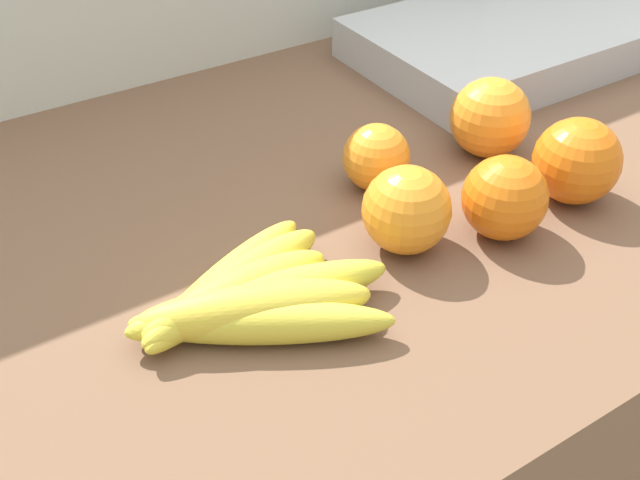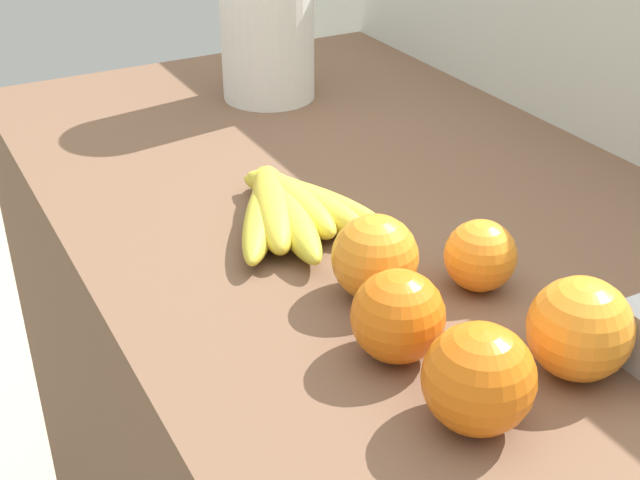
{
  "view_description": "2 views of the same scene",
  "coord_description": "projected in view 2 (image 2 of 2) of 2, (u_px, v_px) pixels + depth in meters",
  "views": [
    {
      "loc": [
        -0.42,
        -0.49,
        1.3
      ],
      "look_at": [
        -0.17,
        -0.09,
        0.94
      ],
      "focal_mm": 41.63,
      "sensor_mm": 36.0,
      "label": 1
    },
    {
      "loc": [
        0.46,
        -0.44,
        1.32
      ],
      "look_at": [
        -0.11,
        -0.14,
        0.95
      ],
      "focal_mm": 48.25,
      "sensor_mm": 36.0,
      "label": 2
    }
  ],
  "objects": [
    {
      "name": "paper_towel_roll",
      "position": [
        267.0,
        2.0,
        1.14
      ],
      "size": [
        0.13,
        0.13,
        0.29
      ],
      "color": "white",
      "rests_on": "counter"
    },
    {
      "name": "orange_far_right",
      "position": [
        400.0,
        318.0,
        0.66
      ],
      "size": [
        0.07,
        0.07,
        0.07
      ],
      "primitive_type": "sphere",
      "color": "orange",
      "rests_on": "counter"
    },
    {
      "name": "orange_back_left",
      "position": [
        580.0,
        329.0,
        0.65
      ],
      "size": [
        0.08,
        0.08,
        0.08
      ],
      "primitive_type": "sphere",
      "color": "orange",
      "rests_on": "counter"
    },
    {
      "name": "orange_center",
      "position": [
        375.0,
        258.0,
        0.74
      ],
      "size": [
        0.08,
        0.08,
        0.08
      ],
      "primitive_type": "sphere",
      "color": "orange",
      "rests_on": "counter"
    },
    {
      "name": "orange_front",
      "position": [
        480.0,
        256.0,
        0.76
      ],
      "size": [
        0.06,
        0.06,
        0.06
      ],
      "primitive_type": "sphere",
      "color": "orange",
      "rests_on": "counter"
    },
    {
      "name": "orange_back_right",
      "position": [
        479.0,
        379.0,
        0.6
      ],
      "size": [
        0.08,
        0.08,
        0.08
      ],
      "primitive_type": "sphere",
      "color": "orange",
      "rests_on": "counter"
    },
    {
      "name": "banana_bunch",
      "position": [
        288.0,
        206.0,
        0.87
      ],
      "size": [
        0.21,
        0.17,
        0.04
      ],
      "color": "gold",
      "rests_on": "counter"
    }
  ]
}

